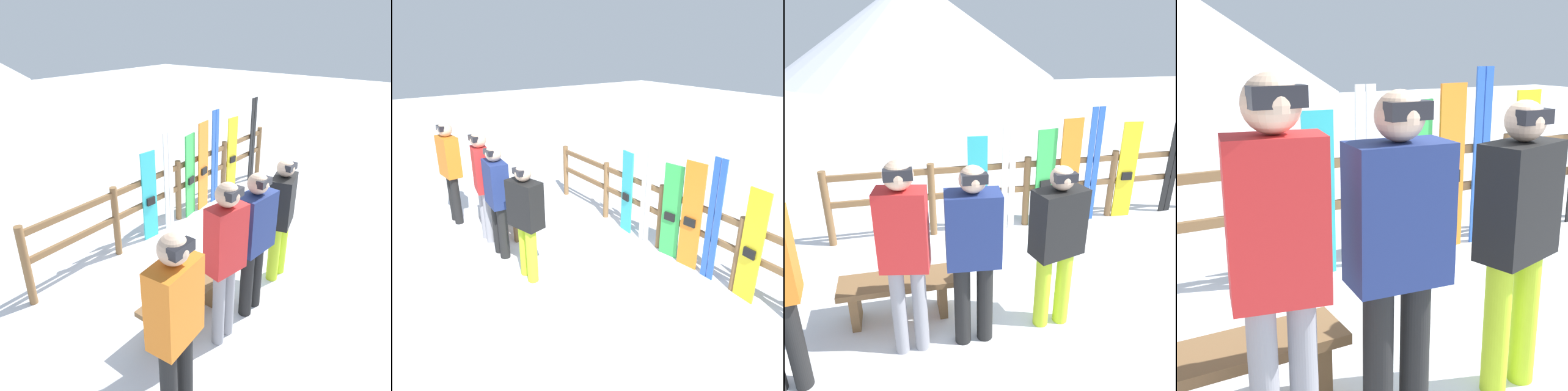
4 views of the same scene
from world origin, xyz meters
The scene contains 13 objects.
ground_plane centered at (0.00, 0.00, 0.00)m, with size 40.00×40.00×0.00m, color white.
fence centered at (0.00, 1.89, 0.64)m, with size 5.62×0.10×1.06m.
bench centered at (-1.91, 0.22, 0.33)m, with size 1.14×0.36×0.45m.
person_orange centered at (-2.81, -0.45, 1.06)m, with size 0.47×0.28×1.82m.
person_red centered at (-1.81, -0.24, 1.08)m, with size 0.44×0.29×1.82m.
person_black centered at (-0.45, -0.19, 0.95)m, with size 0.52×0.37×1.65m.
person_navy centered at (-1.24, -0.24, 1.00)m, with size 0.49×0.30×1.73m.
snowboard_cyan centered at (-0.74, 1.83, 0.70)m, with size 0.27×0.07×1.42m.
ski_pair_white centered at (-0.30, 1.83, 0.81)m, with size 0.19×0.02×1.61m.
snowboard_green centered at (0.26, 1.83, 0.73)m, with size 0.31×0.10×1.46m.
snowboard_orange centered at (0.63, 1.83, 0.79)m, with size 0.32×0.08×1.59m.
ski_pair_blue centered at (0.99, 1.83, 0.87)m, with size 0.20×0.02×1.74m.
snowboard_yellow centered at (1.57, 1.83, 0.75)m, with size 0.29×0.07×1.50m.
Camera 2 is at (3.71, -2.13, 3.10)m, focal length 35.00 mm.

